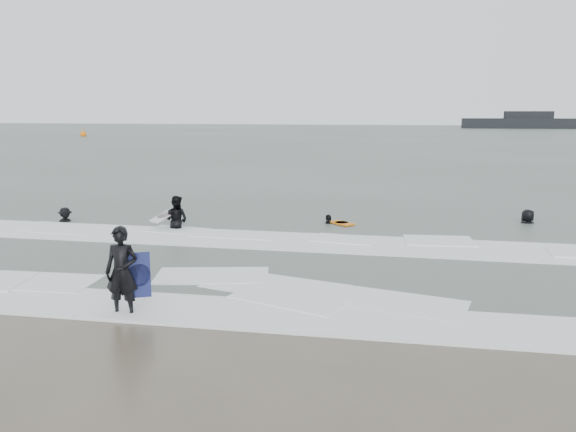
% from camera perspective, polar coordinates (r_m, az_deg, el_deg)
% --- Properties ---
extents(ground, '(320.00, 320.00, 0.00)m').
position_cam_1_polar(ground, '(12.70, -4.45, -9.00)').
color(ground, brown).
rests_on(ground, ground).
extents(sea, '(320.00, 320.00, 0.00)m').
position_cam_1_polar(sea, '(91.66, 9.25, 7.89)').
color(sea, '#47544C').
rests_on(sea, ground).
extents(surfer_centre, '(0.73, 0.50, 1.95)m').
position_cam_1_polar(surfer_centre, '(12.54, -16.30, -9.69)').
color(surfer_centre, black).
rests_on(surfer_centre, ground).
extents(surfer_wading, '(1.00, 0.84, 1.82)m').
position_cam_1_polar(surfer_wading, '(20.76, -11.22, -1.41)').
color(surfer_wading, black).
rests_on(surfer_wading, ground).
extents(surfer_breaker, '(1.03, 1.08, 1.47)m').
position_cam_1_polar(surfer_breaker, '(23.21, -21.66, -0.70)').
color(surfer_breaker, black).
rests_on(surfer_breaker, ground).
extents(surfer_right_near, '(0.98, 0.68, 1.54)m').
position_cam_1_polar(surfer_right_near, '(21.38, 4.17, -0.89)').
color(surfer_right_near, black).
rests_on(surfer_right_near, ground).
extents(surfer_right_far, '(1.00, 0.84, 1.73)m').
position_cam_1_polar(surfer_right_far, '(23.24, 23.13, -0.79)').
color(surfer_right_far, black).
rests_on(surfer_right_far, ground).
extents(surf_foam, '(30.03, 9.06, 0.09)m').
position_cam_1_polar(surf_foam, '(16.12, -0.90, -4.54)').
color(surf_foam, white).
rests_on(surf_foam, ground).
extents(bodyboards, '(7.18, 10.77, 1.25)m').
position_cam_1_polar(bodyboards, '(17.88, -5.94, -1.57)').
color(bodyboards, '#10164C').
rests_on(bodyboards, ground).
extents(buoy, '(1.00, 1.00, 1.65)m').
position_cam_1_polar(buoy, '(100.59, -20.07, 7.82)').
color(buoy, orange).
rests_on(buoy, ground).
extents(vessel_horizon, '(30.23, 5.40, 4.10)m').
position_cam_1_polar(vessel_horizon, '(148.42, 23.19, 8.75)').
color(vessel_horizon, black).
rests_on(vessel_horizon, ground).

